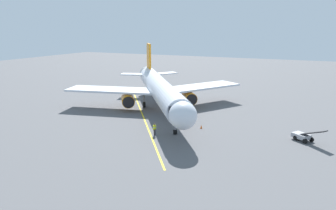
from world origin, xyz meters
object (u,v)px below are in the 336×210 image
object	(u,v)px
ground_crew_marshaller	(155,129)
belt_loader_near_nose	(303,136)
safety_cone_nose_right	(201,127)
safety_cone_nose_left	(192,124)
airplane	(160,89)

from	to	relation	value
ground_crew_marshaller	belt_loader_near_nose	xyz separation A→B (m)	(-19.23, -6.44, -0.17)
belt_loader_near_nose	safety_cone_nose_right	bearing A→B (deg)	2.84
ground_crew_marshaller	belt_loader_near_nose	distance (m)	20.28
belt_loader_near_nose	safety_cone_nose_right	xyz separation A→B (m)	(14.23, 0.71, -0.44)
safety_cone_nose_left	safety_cone_nose_right	world-z (taller)	same
belt_loader_near_nose	safety_cone_nose_right	distance (m)	14.25
ground_crew_marshaller	safety_cone_nose_left	xyz separation A→B (m)	(-3.23, -6.31, -0.61)
ground_crew_marshaller	safety_cone_nose_right	size ratio (longest dim) A/B	3.11
safety_cone_nose_left	ground_crew_marshaller	bearing A→B (deg)	62.88
safety_cone_nose_right	belt_loader_near_nose	bearing A→B (deg)	-177.16
belt_loader_near_nose	safety_cone_nose_right	world-z (taller)	belt_loader_near_nose
airplane	safety_cone_nose_right	bearing A→B (deg)	146.31
belt_loader_near_nose	safety_cone_nose_left	distance (m)	16.01
airplane	belt_loader_near_nose	distance (m)	25.79
airplane	ground_crew_marshaller	bearing A→B (deg)	113.50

